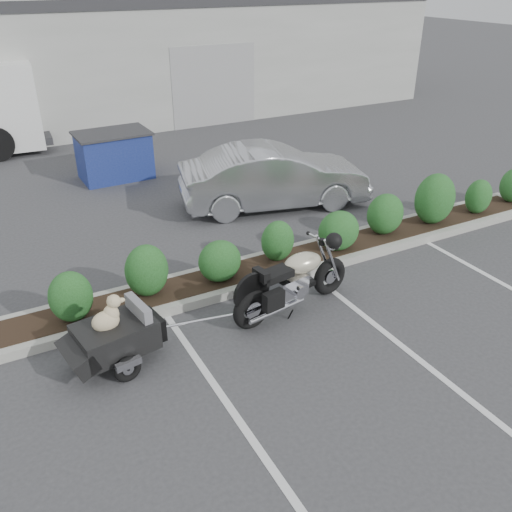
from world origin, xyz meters
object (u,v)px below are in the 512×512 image
pet_trailer (114,336)px  dumpster (114,155)px  sedan (274,177)px  motorcycle (294,282)px

pet_trailer → dumpster: size_ratio=0.99×
pet_trailer → sedan: bearing=30.3°
pet_trailer → dumpster: (2.02, 7.36, 0.15)m
motorcycle → sedan: sedan is taller
motorcycle → sedan: bearing=54.9°
dumpster → pet_trailer: bearing=-106.8°
sedan → dumpster: sedan is taller
dumpster → motorcycle: bearing=-85.5°
pet_trailer → dumpster: dumpster is taller
pet_trailer → dumpster: 7.63m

